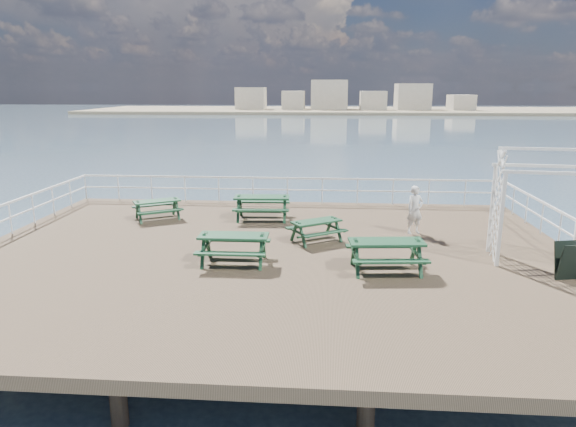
# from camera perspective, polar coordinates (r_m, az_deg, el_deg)

# --- Properties ---
(ground) EXTENTS (18.00, 14.00, 0.30)m
(ground) POSITION_cam_1_polar(r_m,az_deg,el_deg) (15.34, -2.04, -4.89)
(ground) COLOR brown
(ground) RESTS_ON ground
(sea_backdrop) EXTENTS (300.00, 300.00, 9.20)m
(sea_backdrop) POSITION_cam_1_polar(r_m,az_deg,el_deg) (148.99, 8.72, 11.65)
(sea_backdrop) COLOR #3B5063
(sea_backdrop) RESTS_ON ground
(railing) EXTENTS (17.77, 13.76, 1.10)m
(railing) POSITION_cam_1_polar(r_m,az_deg,el_deg) (17.52, -1.38, 0.98)
(railing) COLOR white
(railing) RESTS_ON ground
(picnic_table_a) EXTENTS (2.10, 1.98, 0.81)m
(picnic_table_a) POSITION_cam_1_polar(r_m,az_deg,el_deg) (19.63, -14.34, 0.88)
(picnic_table_a) COLOR #163D22
(picnic_table_a) RESTS_ON ground
(picnic_table_b) EXTENTS (2.11, 1.73, 0.99)m
(picnic_table_b) POSITION_cam_1_polar(r_m,az_deg,el_deg) (18.98, -2.91, 1.22)
(picnic_table_b) COLOR #163D22
(picnic_table_b) RESTS_ON ground
(picnic_table_c) EXTENTS (2.02, 1.94, 0.77)m
(picnic_table_c) POSITION_cam_1_polar(r_m,az_deg,el_deg) (16.28, 3.17, -1.42)
(picnic_table_c) COLOR #163D22
(picnic_table_c) RESTS_ON ground
(picnic_table_d) EXTENTS (1.92, 1.56, 0.93)m
(picnic_table_d) POSITION_cam_1_polar(r_m,az_deg,el_deg) (14.30, -6.06, -3.23)
(picnic_table_d) COLOR #163D22
(picnic_table_d) RESTS_ON ground
(picnic_table_e) EXTENTS (2.10, 1.76, 0.96)m
(picnic_table_e) POSITION_cam_1_polar(r_m,az_deg,el_deg) (13.85, 10.86, -3.90)
(picnic_table_e) COLOR #163D22
(picnic_table_e) RESTS_ON ground
(trellis_arbor) EXTENTS (2.71, 1.66, 3.20)m
(trellis_arbor) POSITION_cam_1_polar(r_m,az_deg,el_deg) (15.81, 26.36, 0.14)
(trellis_arbor) COLOR white
(trellis_arbor) RESTS_ON ground
(sandwich_board) EXTENTS (0.68, 0.56, 0.99)m
(sandwich_board) POSITION_cam_1_polar(r_m,az_deg,el_deg) (14.86, 28.70, -4.69)
(sandwich_board) COLOR black
(sandwich_board) RESTS_ON ground
(person) EXTENTS (0.69, 0.59, 1.62)m
(person) POSITION_cam_1_polar(r_m,az_deg,el_deg) (17.58, 13.92, 0.39)
(person) COLOR silver
(person) RESTS_ON ground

